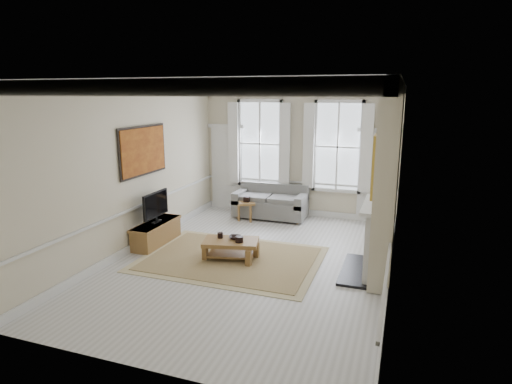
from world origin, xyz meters
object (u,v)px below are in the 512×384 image
at_px(sofa, 271,204).
at_px(tv_stand, 156,233).
at_px(side_table, 247,206).
at_px(coffee_table, 231,244).

xyz_separation_m(sofa, tv_stand, (-1.76, -2.83, -0.12)).
bearing_deg(side_table, coffee_table, -76.21).
height_order(sofa, tv_stand, sofa).
bearing_deg(sofa, side_table, -135.98).
xyz_separation_m(side_table, coffee_table, (0.65, -2.64, -0.06)).
relative_size(side_table, coffee_table, 0.45).
height_order(sofa, side_table, sofa).
distance_m(coffee_table, tv_stand, 1.92).
distance_m(sofa, tv_stand, 3.33).
bearing_deg(side_table, tv_stand, -118.15).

